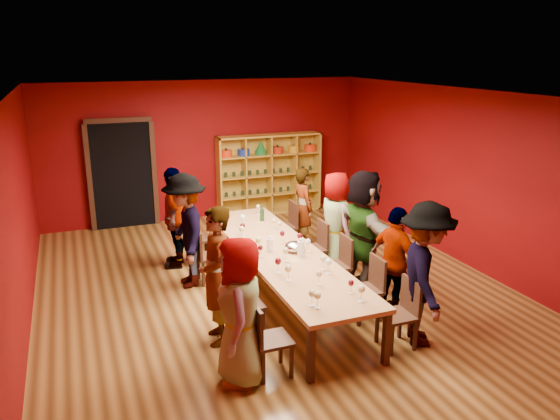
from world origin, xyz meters
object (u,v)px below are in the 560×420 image
object	(u,v)px
chair_person_left_1	(240,301)
person_left_1	(216,276)
shelving_unit	(269,170)
chair_person_left_0	(265,336)
person_right_1	(395,262)
tasting_table	(281,254)
chair_person_right_1	(370,285)
wine_bottle	(262,215)
person_left_0	(240,312)
chair_person_left_4	(193,236)
chair_person_right_4	(288,223)
chair_person_left_3	(206,253)
person_left_3	(186,231)
chair_person_right_0	(403,310)
person_right_4	(303,208)
chair_person_right_2	(339,262)
chair_person_right_3	(317,245)
person_left_4	(175,217)
person_right_2	(364,231)
person_right_0	(425,274)
spittoon_bowl	(295,247)
person_right_3	(336,222)

from	to	relation	value
chair_person_left_1	person_left_1	distance (m)	0.50
shelving_unit	chair_person_left_0	distance (m)	6.60
person_right_1	tasting_table	bearing A→B (deg)	39.10
chair_person_right_1	wine_bottle	xyz separation A→B (m)	(-0.68, 2.55, 0.37)
shelving_unit	person_left_0	xyz separation A→B (m)	(-2.60, -6.16, -0.13)
chair_person_left_1	chair_person_left_0	bearing A→B (deg)	-90.00
chair_person_left_4	chair_person_right_4	distance (m)	1.82
chair_person_left_3	person_left_3	world-z (taller)	person_left_3
person_left_1	person_right_1	size ratio (longest dim) A/B	1.15
chair_person_right_0	person_right_4	size ratio (longest dim) A/B	0.59
chair_person_right_2	chair_person_right_3	distance (m)	0.81
person_left_4	person_right_2	size ratio (longest dim) A/B	0.92
chair_person_left_0	person_left_1	size ratio (longest dim) A/B	0.50
person_left_0	wine_bottle	distance (m)	3.63
tasting_table	chair_person_left_1	bearing A→B (deg)	-135.65
person_left_1	person_right_0	world-z (taller)	person_right_0
person_left_0	chair_person_right_0	size ratio (longest dim) A/B	1.92
chair_person_left_0	chair_person_right_4	distance (m)	4.22
wine_bottle	spittoon_bowl	bearing A→B (deg)	-91.78
chair_person_left_1	person_left_0	bearing A→B (deg)	-106.95
chair_person_left_3	spittoon_bowl	distance (m)	1.56
person_right_2	chair_person_right_2	bearing A→B (deg)	89.35
chair_person_right_0	person_right_3	world-z (taller)	person_right_3
chair_person_left_3	chair_person_right_0	size ratio (longest dim) A/B	1.00
wine_bottle	chair_person_right_2	bearing A→B (deg)	-67.43
person_left_4	chair_person_right_3	size ratio (longest dim) A/B	1.96
person_right_0	chair_person_right_4	world-z (taller)	person_right_0
person_left_1	person_left_4	world-z (taller)	person_left_1
person_right_1	wine_bottle	bearing A→B (deg)	10.94
chair_person_left_3	chair_person_left_4	size ratio (longest dim) A/B	1.00
chair_person_left_0	chair_person_right_4	bearing A→B (deg)	64.45
chair_person_left_4	chair_person_right_0	xyz separation A→B (m)	(1.82, -3.71, 0.00)
tasting_table	chair_person_right_2	bearing A→B (deg)	-8.49
tasting_table	chair_person_left_1	size ratio (longest dim) A/B	5.06
shelving_unit	chair_person_left_4	size ratio (longest dim) A/B	2.70
person_right_1	person_right_0	bearing A→B (deg)	161.54
chair_person_right_4	person_left_1	bearing A→B (deg)	-126.73
person_right_2	chair_person_left_1	bearing A→B (deg)	108.09
chair_person_left_0	person_right_0	world-z (taller)	person_right_0
chair_person_left_4	spittoon_bowl	bearing A→B (deg)	-60.49
chair_person_right_1	person_right_3	distance (m)	1.80
person_right_1	person_right_2	bearing A→B (deg)	-12.53
chair_person_left_1	person_left_1	bearing A→B (deg)	180.00
chair_person_left_1	person_right_4	xyz separation A→B (m)	(2.13, 2.85, 0.26)
tasting_table	wine_bottle	size ratio (longest dim) A/B	15.19
person_right_1	chair_person_left_4	bearing A→B (deg)	25.51
person_left_1	person_left_0	bearing A→B (deg)	6.53
chair_person_left_4	person_left_0	bearing A→B (deg)	-94.52
person_right_0	chair_person_right_4	size ratio (longest dim) A/B	2.09
spittoon_bowl	chair_person_right_4	bearing A→B (deg)	70.49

